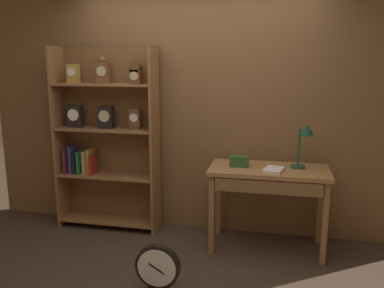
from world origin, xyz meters
TOP-DOWN VIEW (x-y plane):
  - back_wood_panel at (0.00, 1.36)m, footprint 4.80×0.05m
  - bookshelf at (-1.00, 1.18)m, footprint 1.11×0.31m
  - workbench at (0.75, 0.97)m, footprint 1.13×0.56m
  - desk_lamp at (1.06, 1.03)m, footprint 0.19×0.20m
  - toolbox_small at (0.47, 1.00)m, footprint 0.18×0.11m
  - open_repair_manual at (0.80, 0.89)m, footprint 0.21×0.25m
  - round_clock_large at (-0.07, 0.02)m, footprint 0.36×0.11m

SIDE VIEW (x-z plane):
  - round_clock_large at x=-0.07m, z-range 0.00..0.41m
  - workbench at x=0.75m, z-range 0.29..1.11m
  - open_repair_manual at x=0.80m, z-range 0.82..0.84m
  - toolbox_small at x=0.47m, z-range 0.82..0.92m
  - bookshelf at x=-1.00m, z-range 0.01..1.98m
  - desk_lamp at x=1.06m, z-range 0.89..1.34m
  - back_wood_panel at x=0.00m, z-range 0.00..2.60m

